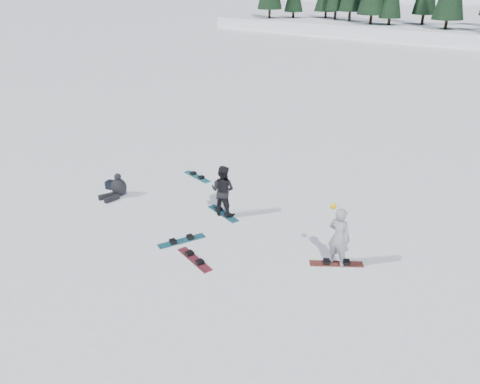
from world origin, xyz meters
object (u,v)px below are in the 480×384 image
at_px(snowboard_loose_a, 182,241).
at_px(seated_rider, 118,187).
at_px(snowboarder_man, 223,190).
at_px(snowboarder_woman, 339,237).
at_px(snowboard_loose_c, 197,177).
at_px(gear_bag, 112,185).
at_px(snowboard_loose_b, 195,259).

bearing_deg(snowboard_loose_a, seated_rider, 101.28).
xyz_separation_m(seated_rider, snowboard_loose_a, (4.16, -0.82, -0.32)).
distance_m(snowboarder_man, seated_rider, 4.21).
xyz_separation_m(snowboarder_woman, seated_rider, (-8.44, -1.06, -0.56)).
relative_size(seated_rider, snowboard_loose_c, 0.72).
xyz_separation_m(snowboarder_woman, gear_bag, (-9.14, -0.81, -0.74)).
height_order(snowboarder_woman, snowboarder_man, snowboarder_woman).
relative_size(gear_bag, snowboard_loose_a, 0.30).
bearing_deg(seated_rider, snowboard_loose_a, -0.68).
distance_m(gear_bag, snowboard_loose_c, 3.34).
xyz_separation_m(seated_rider, snowboard_loose_b, (5.18, -1.31, -0.32)).
bearing_deg(snowboarder_woman, snowboarder_man, -3.12).
height_order(snowboarder_woman, snowboard_loose_a, snowboarder_woman).
xyz_separation_m(gear_bag, snowboard_loose_c, (1.73, 2.85, -0.14)).
relative_size(snowboarder_man, snowboard_loose_b, 1.18).
bearing_deg(snowboard_loose_c, seated_rider, -97.87).
xyz_separation_m(snowboarder_man, gear_bag, (-4.65, -1.10, -0.73)).
height_order(snowboarder_man, gear_bag, snowboarder_man).
bearing_deg(snowboard_loose_c, gear_bag, -110.78).
relative_size(seated_rider, gear_bag, 2.41).
height_order(gear_bag, snowboard_loose_a, gear_bag).
distance_m(snowboarder_woman, snowboard_loose_a, 4.76).
distance_m(snowboarder_woman, seated_rider, 8.52).
xyz_separation_m(snowboarder_woman, snowboard_loose_c, (-7.41, 2.04, -0.88)).
distance_m(seated_rider, snowboard_loose_c, 3.29).
bearing_deg(gear_bag, snowboarder_man, 13.27).
bearing_deg(snowboarder_woman, gear_bag, 5.62).
bearing_deg(snowboarder_man, seated_rider, 5.01).
distance_m(snowboarder_woman, snowboard_loose_b, 4.12).
height_order(snowboard_loose_c, snowboard_loose_b, same).
bearing_deg(gear_bag, snowboarder_woman, 5.05).
xyz_separation_m(snowboard_loose_c, snowboard_loose_b, (4.15, -4.41, 0.00)).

